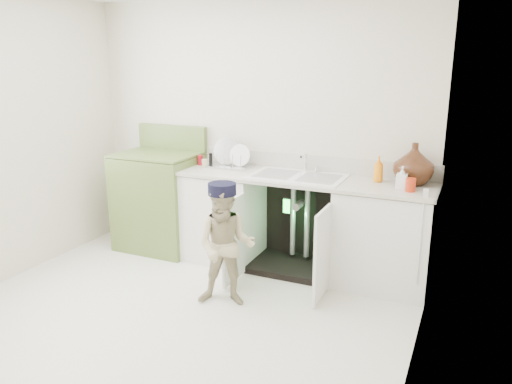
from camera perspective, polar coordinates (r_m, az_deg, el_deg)
ground at (r=4.06m, az=-9.00°, el=-13.63°), size 3.50×3.50×0.00m
room_shell at (r=3.63m, az=-9.81°, el=3.94°), size 6.00×5.50×1.26m
counter_run at (r=4.64m, az=5.13°, el=-3.32°), size 2.44×1.02×1.25m
avocado_stove at (r=5.27m, az=-10.92°, el=-0.83°), size 0.81×0.65×1.25m
repair_worker at (r=3.98m, az=-3.46°, el=-6.04°), size 0.63×0.79×1.00m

